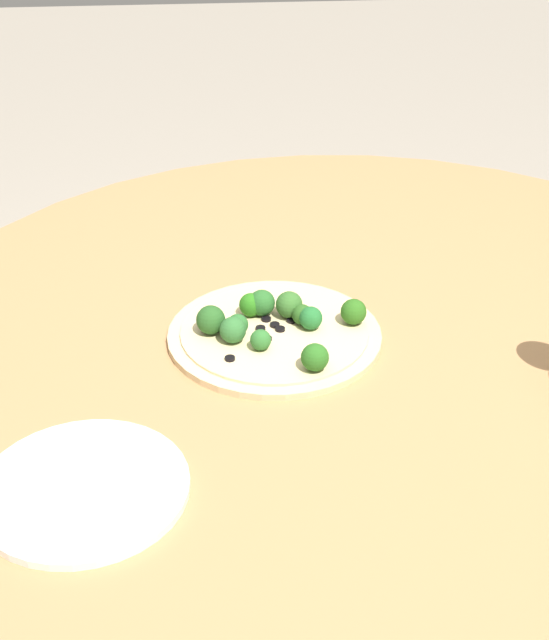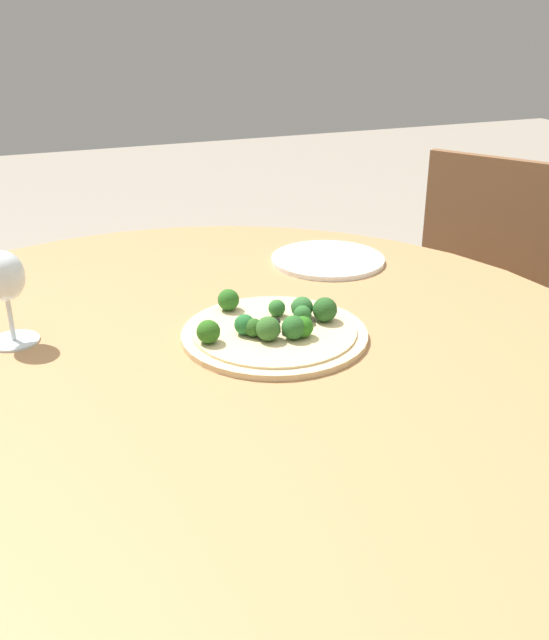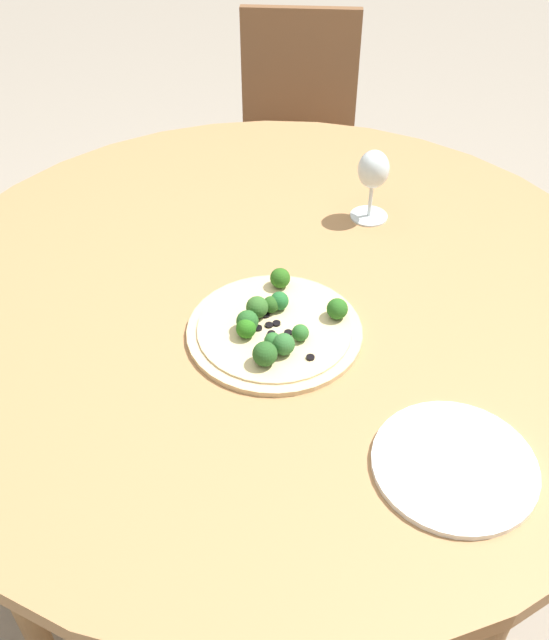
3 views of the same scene
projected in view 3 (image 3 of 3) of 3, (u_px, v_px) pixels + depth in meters
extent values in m
plane|color=gray|center=(275.00, 521.00, 1.84)|extent=(12.00, 12.00, 0.00)
cylinder|color=#A87A4C|center=(275.00, 294.00, 1.34)|extent=(1.39, 1.39, 0.04)
cylinder|color=#A87A4C|center=(464.00, 323.00, 1.86)|extent=(0.05, 0.05, 0.74)
cylinder|color=#A87A4C|center=(146.00, 290.00, 1.97)|extent=(0.05, 0.05, 0.74)
cylinder|color=#A87A4C|center=(10.00, 576.00, 1.33)|extent=(0.05, 0.05, 0.74)
cube|color=brown|center=(296.00, 169.00, 2.34)|extent=(0.44, 0.44, 0.04)
cube|color=brown|center=(300.00, 76.00, 2.33)|extent=(0.38, 0.07, 0.43)
cylinder|color=brown|center=(241.00, 253.00, 2.37)|extent=(0.04, 0.04, 0.42)
cylinder|color=brown|center=(343.00, 257.00, 2.36)|extent=(0.04, 0.04, 0.42)
cylinder|color=brown|center=(251.00, 199.00, 2.63)|extent=(0.04, 0.04, 0.42)
cylinder|color=brown|center=(343.00, 203.00, 2.61)|extent=(0.04, 0.04, 0.42)
cylinder|color=#DBBC89|center=(274.00, 331.00, 1.23)|extent=(0.30, 0.30, 0.01)
cylinder|color=beige|center=(274.00, 328.00, 1.22)|extent=(0.27, 0.27, 0.00)
sphere|color=#295E19|center=(280.00, 278.00, 1.30)|extent=(0.04, 0.04, 0.04)
sphere|color=#316126|center=(257.00, 307.00, 1.23)|extent=(0.04, 0.04, 0.04)
sphere|color=#2E652E|center=(284.00, 344.00, 1.16)|extent=(0.04, 0.04, 0.04)
sphere|color=#2A6329|center=(273.00, 341.00, 1.17)|extent=(0.03, 0.03, 0.03)
sphere|color=#2C672A|center=(300.00, 333.00, 1.19)|extent=(0.03, 0.03, 0.03)
sphere|color=#265C24|center=(247.00, 321.00, 1.20)|extent=(0.04, 0.04, 0.04)
sphere|color=#27541C|center=(271.00, 305.00, 1.24)|extent=(0.03, 0.03, 0.03)
sphere|color=#255420|center=(265.00, 354.00, 1.14)|extent=(0.04, 0.04, 0.04)
sphere|color=#275F1C|center=(337.00, 309.00, 1.23)|extent=(0.04, 0.04, 0.04)
sphere|color=#21642B|center=(279.00, 301.00, 1.25)|extent=(0.03, 0.03, 0.03)
sphere|color=#276A18|center=(246.00, 328.00, 1.19)|extent=(0.03, 0.03, 0.03)
cylinder|color=black|center=(271.00, 334.00, 1.21)|extent=(0.01, 0.01, 0.00)
cylinder|color=black|center=(288.00, 333.00, 1.21)|extent=(0.01, 0.01, 0.00)
cylinder|color=black|center=(310.00, 357.00, 1.16)|extent=(0.01, 0.01, 0.00)
cylinder|color=black|center=(258.00, 328.00, 1.22)|extent=(0.01, 0.01, 0.00)
cylinder|color=black|center=(269.00, 325.00, 1.22)|extent=(0.01, 0.01, 0.00)
cylinder|color=black|center=(265.00, 315.00, 1.24)|extent=(0.01, 0.01, 0.00)
cylinder|color=black|center=(276.00, 323.00, 1.23)|extent=(0.01, 0.01, 0.00)
cylinder|color=silver|center=(369.00, 216.00, 1.51)|extent=(0.08, 0.08, 0.00)
cylinder|color=silver|center=(370.00, 201.00, 1.48)|extent=(0.01, 0.01, 0.07)
ellipsoid|color=silver|center=(374.00, 169.00, 1.43)|extent=(0.06, 0.06, 0.08)
cylinder|color=white|center=(454.00, 465.00, 1.01)|extent=(0.24, 0.24, 0.01)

